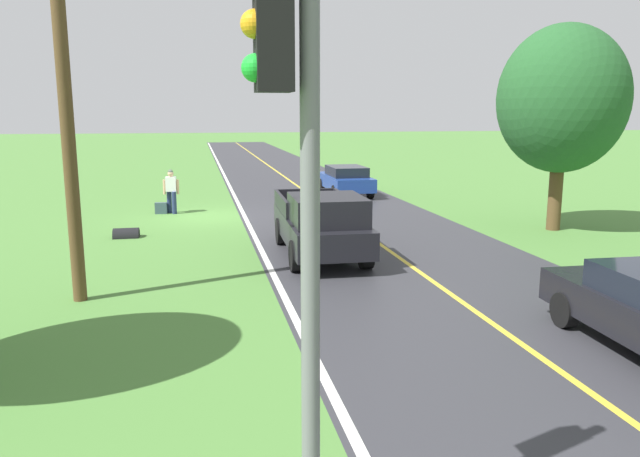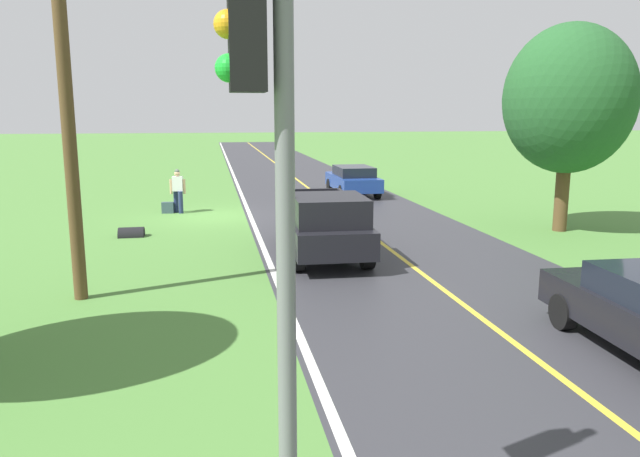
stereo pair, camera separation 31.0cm
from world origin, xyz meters
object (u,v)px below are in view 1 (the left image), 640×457
traffic_light_mast (291,163)px  suitcase_carried (161,208)px  hitchhiker_walking (171,189)px  sedan_near_oncoming (346,180)px  utility_pole_roadside (66,106)px  tree_far_side_near (562,100)px  pickup_truck_passing (321,223)px

traffic_light_mast → suitcase_carried: bearing=-83.8°
hitchhiker_walking → traffic_light_mast: 20.10m
sedan_near_oncoming → suitcase_carried: bearing=24.9°
suitcase_carried → utility_pole_roadside: size_ratio=0.06×
traffic_light_mast → utility_pole_roadside: utility_pole_roadside is taller
hitchhiker_walking → tree_far_side_near: tree_far_side_near is taller
tree_far_side_near → sedan_near_oncoming: size_ratio=1.54×
pickup_truck_passing → tree_far_side_near: 9.53m
suitcase_carried → pickup_truck_passing: pickup_truck_passing is taller
hitchhiker_walking → traffic_light_mast: size_ratio=0.34×
hitchhiker_walking → traffic_light_mast: (-1.71, 19.86, 2.57)m
pickup_truck_passing → tree_far_side_near: tree_far_side_near is taller
hitchhiker_walking → utility_pole_roadside: (1.55, 11.35, 3.10)m
hitchhiker_walking → suitcase_carried: bearing=5.7°
pickup_truck_passing → sedan_near_oncoming: bearing=-106.9°
suitcase_carried → sedan_near_oncoming: 9.39m
pickup_truck_passing → tree_far_side_near: (-8.59, -2.35, 3.40)m
tree_far_side_near → sedan_near_oncoming: 11.73m
hitchhiker_walking → sedan_near_oncoming: hitchhiker_walking is taller
sedan_near_oncoming → utility_pole_roadside: (9.63, 15.25, 3.32)m
hitchhiker_walking → pickup_truck_passing: (-4.31, 8.51, -0.01)m
suitcase_carried → tree_far_side_near: size_ratio=0.07×
pickup_truck_passing → suitcase_carried: bearing=-60.8°
hitchhiker_walking → pickup_truck_passing: size_ratio=0.32×
sedan_near_oncoming → tree_far_side_near: bearing=115.6°
suitcase_carried → tree_far_side_near: (-13.32, 6.12, 4.14)m
pickup_truck_passing → traffic_light_mast: traffic_light_mast is taller
utility_pole_roadside → traffic_light_mast: bearing=111.0°
suitcase_carried → utility_pole_roadside: (1.12, 11.31, 3.85)m
hitchhiker_walking → suitcase_carried: (0.43, 0.04, -0.76)m
pickup_truck_passing → sedan_near_oncoming: size_ratio=1.24×
suitcase_carried → traffic_light_mast: traffic_light_mast is taller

